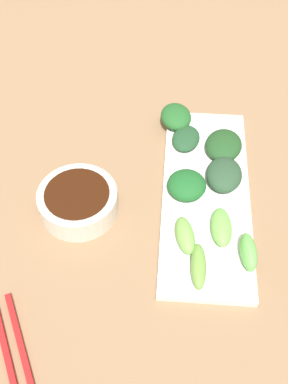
{
  "coord_description": "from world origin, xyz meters",
  "views": [
    {
      "loc": [
        -0.0,
        -0.47,
        0.63
      ],
      "look_at": [
        -0.04,
        -0.01,
        0.05
      ],
      "focal_mm": 43.45,
      "sensor_mm": 36.0,
      "label": 1
    }
  ],
  "objects": [
    {
      "name": "tabletop",
      "position": [
        0.0,
        0.0,
        0.01
      ],
      "size": [
        2.1,
        2.1,
        0.02
      ],
      "primitive_type": "cube",
      "color": "#8D6C4D",
      "rests_on": "ground"
    },
    {
      "name": "sauce_bowl",
      "position": [
        -0.14,
        -0.04,
        0.04
      ],
      "size": [
        0.13,
        0.13,
        0.04
      ],
      "color": "silver",
      "rests_on": "tabletop"
    },
    {
      "name": "serving_plate",
      "position": [
        0.07,
        0.01,
        0.03
      ],
      "size": [
        0.14,
        0.38,
        0.01
      ],
      "primitive_type": "cube",
      "color": "white",
      "rests_on": "tabletop"
    },
    {
      "name": "broccoli_leafy_0",
      "position": [
        0.03,
        0.12,
        0.04
      ],
      "size": [
        0.06,
        0.07,
        0.02
      ],
      "primitive_type": "ellipsoid",
      "rotation": [
        0.0,
        0.0,
        -0.2
      ],
      "color": "#21492A",
      "rests_on": "serving_plate"
    },
    {
      "name": "broccoli_leafy_1",
      "position": [
        0.03,
        0.01,
        0.05
      ],
      "size": [
        0.07,
        0.07,
        0.03
      ],
      "primitive_type": "ellipsoid",
      "rotation": [
        0.0,
        0.0,
        -0.11
      ],
      "color": "#1C5C26",
      "rests_on": "serving_plate"
    },
    {
      "name": "broccoli_leafy_2",
      "position": [
        0.01,
        0.17,
        0.05
      ],
      "size": [
        0.07,
        0.08,
        0.03
      ],
      "primitive_type": "ellipsoid",
      "rotation": [
        0.0,
        0.0,
        0.21
      ],
      "color": "#225D27",
      "rests_on": "serving_plate"
    },
    {
      "name": "broccoli_leafy_3",
      "position": [
        0.1,
        0.1,
        0.05
      ],
      "size": [
        0.08,
        0.09,
        0.03
      ],
      "primitive_type": "ellipsoid",
      "rotation": [
        0.0,
        0.0,
        -0.22
      ],
      "color": "#204821",
      "rests_on": "serving_plate"
    },
    {
      "name": "broccoli_stalk_4",
      "position": [
        0.09,
        -0.07,
        0.04
      ],
      "size": [
        0.03,
        0.07,
        0.02
      ],
      "primitive_type": "ellipsoid",
      "rotation": [
        0.0,
        0.0,
        0.05
      ],
      "color": "#6FB94E",
      "rests_on": "serving_plate"
    },
    {
      "name": "broccoli_leafy_5",
      "position": [
        0.09,
        0.03,
        0.05
      ],
      "size": [
        0.07,
        0.08,
        0.03
      ],
      "primitive_type": "ellipsoid",
      "rotation": [
        0.0,
        0.0,
        -0.1
      ],
      "color": "#28482E",
      "rests_on": "serving_plate"
    },
    {
      "name": "broccoli_stalk_6",
      "position": [
        0.13,
        -0.11,
        0.05
      ],
      "size": [
        0.03,
        0.06,
        0.03
      ],
      "primitive_type": "ellipsoid",
      "rotation": [
        0.0,
        0.0,
        0.09
      ],
      "color": "#66BA53",
      "rests_on": "serving_plate"
    },
    {
      "name": "broccoli_stalk_7",
      "position": [
        0.03,
        -0.09,
        0.04
      ],
      "size": [
        0.04,
        0.07,
        0.03
      ],
      "primitive_type": "ellipsoid",
      "rotation": [
        0.0,
        0.0,
        0.23
      ],
      "color": "#75B24E",
      "rests_on": "serving_plate"
    },
    {
      "name": "broccoli_stalk_8",
      "position": [
        0.05,
        -0.14,
        0.04
      ],
      "size": [
        0.02,
        0.07,
        0.02
      ],
      "primitive_type": "ellipsoid",
      "rotation": [
        0.0,
        0.0,
        0.02
      ],
      "color": "#6DA344",
      "rests_on": "serving_plate"
    },
    {
      "name": "chopsticks",
      "position": [
        -0.17,
        -0.3,
        0.02
      ],
      "size": [
        0.13,
        0.22,
        0.01
      ],
      "rotation": [
        0.0,
        0.0,
        0.47
      ],
      "color": "red",
      "rests_on": "tabletop"
    }
  ]
}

